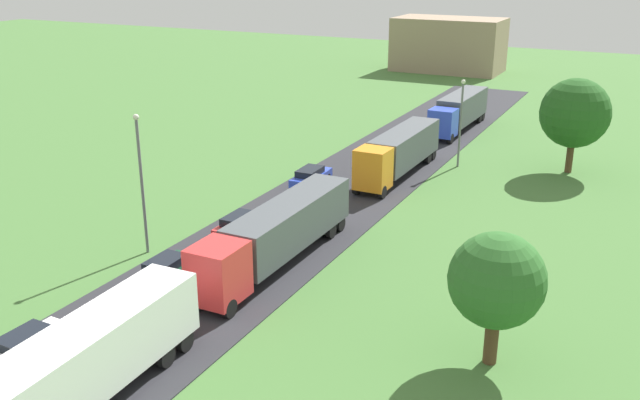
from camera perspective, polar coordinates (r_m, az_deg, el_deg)
name	(u,v)px	position (r m, az deg, el deg)	size (l,w,h in m)	color
road	(157,318)	(37.04, -13.15, -9.29)	(10.00, 140.00, 0.06)	#2B2B30
lane_marking_centre	(102,354)	(34.56, -17.32, -11.88)	(0.16, 120.63, 0.01)	white
truck_lead	(64,376)	(29.52, -20.10, -13.28)	(2.86, 14.70, 3.60)	orange
truck_second	(277,232)	(41.09, -3.50, -2.64)	(2.55, 14.72, 3.47)	red
truck_third	(399,151)	(57.97, 6.45, 3.99)	(2.62, 13.13, 3.58)	orange
truck_fourth	(459,110)	(74.26, 11.27, 7.19)	(2.76, 12.50, 3.61)	blue
car_second	(30,345)	(34.95, -22.54, -10.80)	(1.97, 4.14, 1.38)	white
car_third	(168,269)	(40.25, -12.28, -5.50)	(1.87, 4.11, 1.47)	#19472D
car_fourth	(241,224)	(46.01, -6.42, -1.95)	(1.93, 4.28, 1.40)	red
car_fifth	(311,176)	(55.32, -0.75, 1.94)	(1.90, 4.54, 1.46)	blue
lamppost_second	(141,178)	(43.15, -14.32, 1.76)	(0.36, 0.36, 8.70)	slate
lamppost_third	(461,118)	(60.83, 11.38, 6.51)	(0.36, 0.36, 7.53)	slate
tree_oak	(575,113)	(61.54, 20.02, 6.64)	(5.71, 5.71, 7.92)	#513823
tree_maple	(497,281)	(31.60, 14.17, -6.39)	(4.29, 4.29, 6.25)	#513823
distant_building	(448,45)	(112.05, 10.40, 12.31)	(16.24, 8.96, 8.02)	#9E846B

